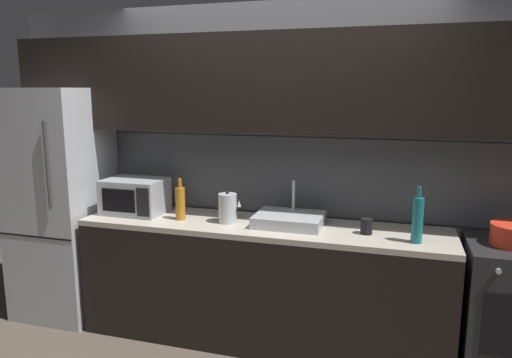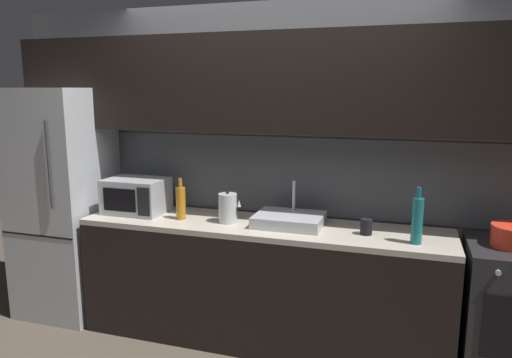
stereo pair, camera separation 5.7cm
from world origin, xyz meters
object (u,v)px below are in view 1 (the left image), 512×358
Objects in this scene: wine_bottle_teal at (417,219)px; kettle at (228,208)px; wine_bottle_amber at (180,203)px; oven_range at (512,313)px; microwave at (135,196)px; refrigerator at (62,203)px; mug_dark at (366,226)px.

kettle is at bearing 175.95° from wine_bottle_teal.
wine_bottle_amber is 1.67m from wine_bottle_teal.
microwave is at bearing 179.58° from oven_range.
refrigerator is 4.06× the size of microwave.
kettle is at bearing -1.30° from refrigerator.
wine_bottle_amber is (-0.37, -0.02, 0.02)m from kettle.
oven_range is 3.78× the size of kettle.
wine_bottle_teal is (1.67, -0.07, 0.02)m from wine_bottle_amber.
refrigerator reaches higher than kettle.
wine_bottle_teal is at bearing -3.94° from microwave.
microwave is 1.27× the size of wine_bottle_teal.
refrigerator is 3.42m from oven_range.
microwave reaches higher than oven_range.
microwave is 1.47× the size of wine_bottle_amber.
oven_range is 8.53× the size of mug_dark.
kettle is at bearing -179.60° from mug_dark.
kettle is (1.47, -0.03, 0.07)m from refrigerator.
oven_range is 0.87m from wine_bottle_teal.
refrigerator is 0.69m from microwave.
microwave is 2.10m from wine_bottle_teal.
microwave is at bearing 176.06° from wine_bottle_teal.
wine_bottle_teal is at bearing -17.42° from mug_dark.
wine_bottle_amber is at bearing -178.69° from mug_dark.
mug_dark reaches higher than oven_range.
refrigerator is 2.08× the size of oven_range.
wine_bottle_amber is 2.96× the size of mug_dark.
kettle is 0.37m from wine_bottle_amber.
wine_bottle_teal reaches higher than oven_range.
wine_bottle_teal reaches higher than wine_bottle_amber.
kettle is at bearing 3.78° from wine_bottle_amber.
microwave is 1.93× the size of kettle.
kettle is 0.76× the size of wine_bottle_amber.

